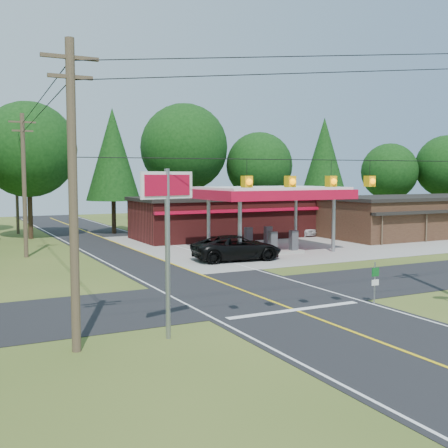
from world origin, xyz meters
name	(u,v)px	position (x,y,z in m)	size (l,w,h in m)	color
ground	(253,295)	(0.00, 0.00, 0.00)	(120.00, 120.00, 0.00)	#3E551E
main_highway	(253,294)	(0.00, 0.00, 0.01)	(8.00, 120.00, 0.02)	black
cross_road	(253,294)	(0.00, 0.00, 0.01)	(70.00, 7.00, 0.02)	black
lane_center_yellow	(253,294)	(0.00, 0.00, 0.03)	(0.15, 110.00, 0.00)	yellow
gas_canopy	(271,195)	(9.00, 13.00, 4.27)	(10.60, 7.40, 4.88)	gray
convenience_store	(223,217)	(10.00, 22.98, 1.92)	(16.40, 7.55, 3.80)	#551918
strip_building	(423,215)	(28.00, 15.98, 1.91)	(20.40, 8.75, 3.80)	#3A2317
utility_pole_near_left	(73,192)	(-9.50, -5.00, 5.20)	(1.80, 0.30, 10.00)	#473828
utility_pole_far_left	(24,183)	(-8.00, 18.00, 5.20)	(1.80, 0.30, 10.00)	#473828
utility_pole_north	(17,186)	(-6.50, 35.00, 4.75)	(0.30, 0.30, 9.50)	#473828
overhead_beacons	(311,162)	(-1.00, -6.00, 6.21)	(17.04, 2.04, 1.03)	black
treeline_backdrop	(122,155)	(0.82, 24.01, 7.49)	(70.27, 51.59, 13.30)	#332316
suv_car	(237,248)	(4.50, 10.00, 0.85)	(6.10, 6.10, 1.69)	black
sedan_car	(298,229)	(17.00, 21.00, 0.65)	(3.80, 3.80, 1.29)	white
big_stop_sign	(167,216)	(-6.30, -5.01, 4.34)	(2.14, 0.73, 5.96)	gray
route_sign_post	(375,280)	(3.80, -4.25, 1.12)	(0.39, 0.09, 1.90)	gray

